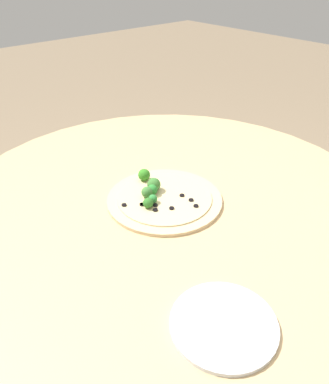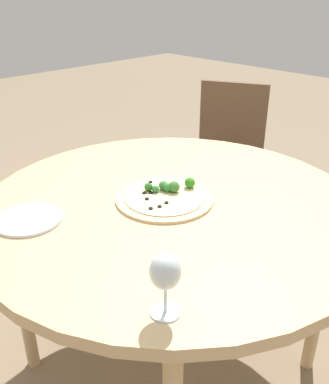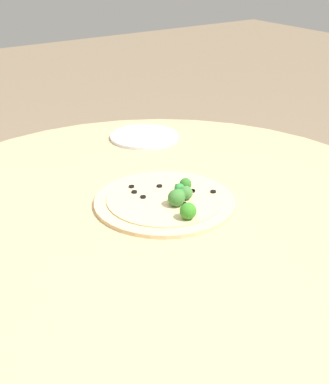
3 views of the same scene
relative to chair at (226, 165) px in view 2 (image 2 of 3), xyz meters
name	(u,v)px [view 2 (image 2 of 3)]	position (x,y,z in m)	size (l,w,h in m)	color
ground_plane	(170,364)	(-0.47, 0.93, -0.49)	(12.00, 12.00, 0.00)	#847056
dining_table	(171,216)	(-0.47, 0.93, 0.23)	(1.31, 1.31, 0.77)	tan
chair	(226,165)	(0.00, 0.00, 0.00)	(0.54, 0.54, 0.94)	brown
pizza	(165,196)	(-0.44, 0.93, 0.29)	(0.34, 0.34, 0.05)	#DBBC89
wine_glass	(165,273)	(-0.84, 1.33, 0.39)	(0.07, 0.07, 0.16)	silver
plate_near	(28,219)	(-0.24, 1.34, 0.29)	(0.21, 0.21, 0.01)	silver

